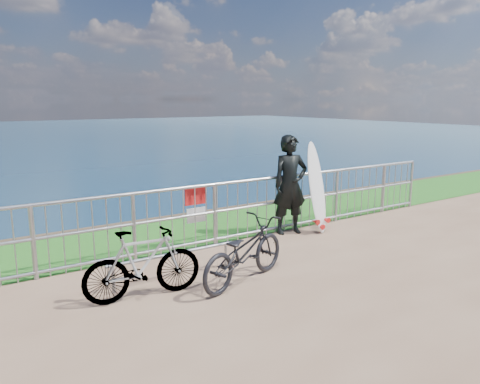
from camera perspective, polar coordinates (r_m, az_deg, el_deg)
grass_strip at (r=9.62m, az=-3.84°, el=-4.19°), size 120.00×120.00×0.00m
railing at (r=8.58m, az=-0.19°, el=-2.15°), size 10.06×0.10×1.13m
surfer at (r=9.02m, az=6.13°, el=0.88°), size 0.78×0.60×1.91m
surfboard at (r=9.19m, az=9.38°, el=0.14°), size 0.55×0.51×1.78m
bicycle_near at (r=6.64m, az=0.48°, el=-7.28°), size 1.84×1.13×0.91m
bicycle_far at (r=6.26m, az=-11.76°, el=-8.57°), size 1.60×0.61×0.94m
bike_rack at (r=6.86m, az=-8.14°, el=-7.81°), size 1.98×0.05×0.41m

